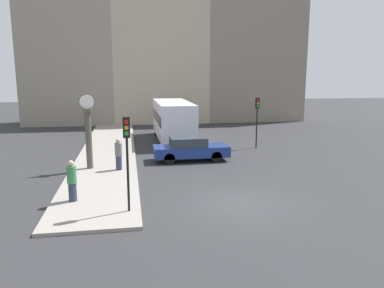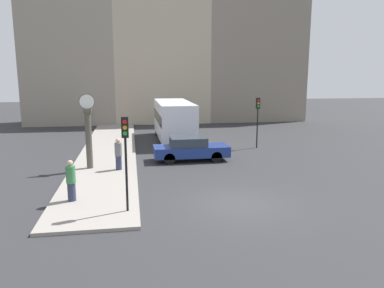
{
  "view_description": "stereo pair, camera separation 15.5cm",
  "coord_description": "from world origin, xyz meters",
  "px_view_note": "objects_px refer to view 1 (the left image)",
  "views": [
    {
      "loc": [
        -4.36,
        -14.0,
        5.22
      ],
      "look_at": [
        -0.78,
        6.97,
        1.21
      ],
      "focal_mm": 35.0,
      "sensor_mm": 36.0,
      "label": 1
    },
    {
      "loc": [
        -4.21,
        -14.02,
        5.22
      ],
      "look_at": [
        -0.78,
        6.97,
        1.21
      ],
      "focal_mm": 35.0,
      "sensor_mm": 36.0,
      "label": 2
    }
  ],
  "objects_px": {
    "traffic_light_near": "(127,144)",
    "street_clock": "(88,133)",
    "bus_distant": "(173,119)",
    "sedan_car": "(190,149)",
    "traffic_light_far": "(257,112)",
    "pedestrian_grey_jacket": "(119,154)",
    "pedestrian_green_hoodie": "(72,181)"
  },
  "relations": [
    {
      "from": "street_clock",
      "to": "pedestrian_grey_jacket",
      "type": "bearing_deg",
      "value": -21.58
    },
    {
      "from": "traffic_light_near",
      "to": "street_clock",
      "type": "relative_size",
      "value": 0.88
    },
    {
      "from": "traffic_light_far",
      "to": "street_clock",
      "type": "bearing_deg",
      "value": -157.77
    },
    {
      "from": "traffic_light_far",
      "to": "pedestrian_green_hoodie",
      "type": "xyz_separation_m",
      "value": [
        -11.25,
        -9.94,
        -1.59
      ]
    },
    {
      "from": "sedan_car",
      "to": "traffic_light_far",
      "type": "bearing_deg",
      "value": 30.46
    },
    {
      "from": "street_clock",
      "to": "traffic_light_far",
      "type": "bearing_deg",
      "value": 22.23
    },
    {
      "from": "traffic_light_near",
      "to": "traffic_light_far",
      "type": "bearing_deg",
      "value": 51.83
    },
    {
      "from": "traffic_light_near",
      "to": "pedestrian_grey_jacket",
      "type": "relative_size",
      "value": 2.09
    },
    {
      "from": "sedan_car",
      "to": "pedestrian_green_hoodie",
      "type": "height_order",
      "value": "pedestrian_green_hoodie"
    },
    {
      "from": "sedan_car",
      "to": "traffic_light_near",
      "type": "distance_m",
      "value": 9.36
    },
    {
      "from": "bus_distant",
      "to": "pedestrian_grey_jacket",
      "type": "height_order",
      "value": "bus_distant"
    },
    {
      "from": "street_clock",
      "to": "pedestrian_green_hoodie",
      "type": "height_order",
      "value": "street_clock"
    },
    {
      "from": "street_clock",
      "to": "pedestrian_green_hoodie",
      "type": "bearing_deg",
      "value": -91.8
    },
    {
      "from": "bus_distant",
      "to": "pedestrian_grey_jacket",
      "type": "xyz_separation_m",
      "value": [
        -4.03,
        -9.08,
        -0.76
      ]
    },
    {
      "from": "traffic_light_far",
      "to": "street_clock",
      "type": "height_order",
      "value": "street_clock"
    },
    {
      "from": "sedan_car",
      "to": "traffic_light_far",
      "type": "distance_m",
      "value": 6.39
    },
    {
      "from": "pedestrian_grey_jacket",
      "to": "pedestrian_green_hoodie",
      "type": "distance_m",
      "value": 5.1
    },
    {
      "from": "traffic_light_far",
      "to": "pedestrian_grey_jacket",
      "type": "bearing_deg",
      "value": -151.56
    },
    {
      "from": "traffic_light_near",
      "to": "street_clock",
      "type": "bearing_deg",
      "value": 106.6
    },
    {
      "from": "traffic_light_far",
      "to": "traffic_light_near",
      "type": "bearing_deg",
      "value": -128.17
    },
    {
      "from": "street_clock",
      "to": "bus_distant",
      "type": "bearing_deg",
      "value": 56.51
    },
    {
      "from": "street_clock",
      "to": "pedestrian_grey_jacket",
      "type": "height_order",
      "value": "street_clock"
    },
    {
      "from": "sedan_car",
      "to": "bus_distant",
      "type": "xyz_separation_m",
      "value": [
        -0.2,
        7.04,
        1.01
      ]
    },
    {
      "from": "pedestrian_green_hoodie",
      "to": "traffic_light_near",
      "type": "bearing_deg",
      "value": -34.15
    },
    {
      "from": "sedan_car",
      "to": "bus_distant",
      "type": "relative_size",
      "value": 0.56
    },
    {
      "from": "traffic_light_near",
      "to": "street_clock",
      "type": "xyz_separation_m",
      "value": [
        -2.07,
        6.93,
        -0.62
      ]
    },
    {
      "from": "sedan_car",
      "to": "traffic_light_far",
      "type": "height_order",
      "value": "traffic_light_far"
    },
    {
      "from": "bus_distant",
      "to": "street_clock",
      "type": "distance_m",
      "value": 10.15
    },
    {
      "from": "sedan_car",
      "to": "street_clock",
      "type": "height_order",
      "value": "street_clock"
    },
    {
      "from": "traffic_light_near",
      "to": "pedestrian_grey_jacket",
      "type": "height_order",
      "value": "traffic_light_near"
    },
    {
      "from": "traffic_light_far",
      "to": "pedestrian_green_hoodie",
      "type": "height_order",
      "value": "traffic_light_far"
    },
    {
      "from": "sedan_car",
      "to": "traffic_light_near",
      "type": "bearing_deg",
      "value": -114.06
    }
  ]
}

